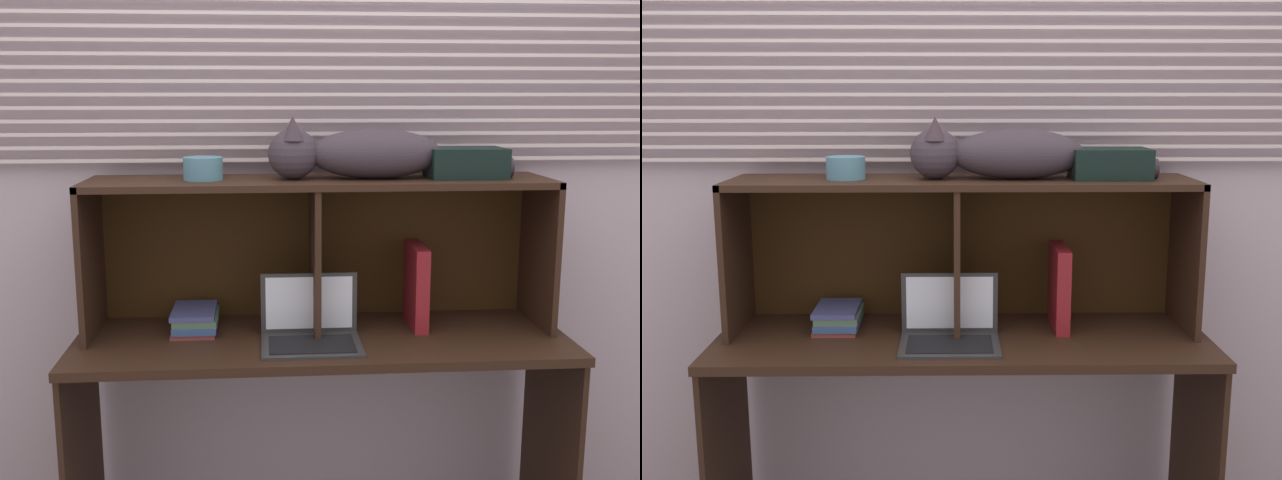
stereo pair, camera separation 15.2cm
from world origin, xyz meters
TOP-DOWN VIEW (x-y plane):
  - back_panel_with_blinds at (0.00, 0.55)m, footprint 4.40×0.08m
  - desk at (0.00, 0.23)m, footprint 1.62×0.55m
  - hutch_shelf_unit at (-0.00, 0.36)m, footprint 1.54×0.35m
  - cat at (0.13, 0.33)m, footprint 0.82×0.19m
  - laptop at (-0.04, 0.17)m, footprint 0.32×0.25m
  - binder_upright at (0.33, 0.33)m, footprint 0.05×0.22m
  - book_stack at (-0.42, 0.33)m, footprint 0.15×0.23m
  - small_basket at (-0.38, 0.33)m, footprint 0.13×0.13m
  - storage_box at (0.49, 0.33)m, footprint 0.25×0.18m

SIDE VIEW (x-z plane):
  - desk at x=0.00m, z-range 0.24..1.02m
  - book_stack at x=-0.42m, z-range 0.77..0.85m
  - laptop at x=-0.04m, z-range 0.71..0.92m
  - binder_upright at x=0.33m, z-range 0.77..1.06m
  - hutch_shelf_unit at x=0.00m, z-range 0.87..1.39m
  - back_panel_with_blinds at x=0.00m, z-range 0.01..2.51m
  - small_basket at x=-0.38m, z-range 1.29..1.36m
  - storage_box at x=0.49m, z-range 1.29..1.39m
  - cat at x=0.13m, z-range 1.27..1.47m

